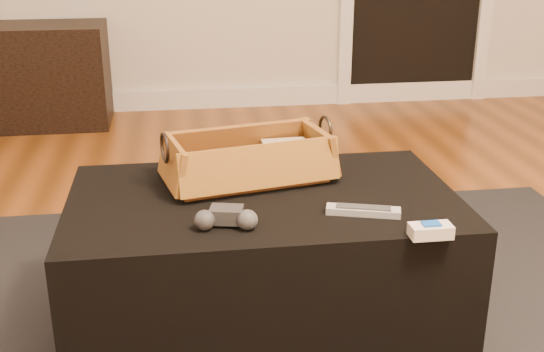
{
  "coord_description": "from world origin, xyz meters",
  "views": [
    {
      "loc": [
        -0.21,
        -1.42,
        1.1
      ],
      "look_at": [
        0.02,
        0.17,
        0.49
      ],
      "focal_mm": 45.0,
      "sensor_mm": 36.0,
      "label": 1
    }
  ],
  "objects": [
    {
      "name": "cream_gadget",
      "position": [
        0.34,
        -0.1,
        0.45
      ],
      "size": [
        0.09,
        0.05,
        0.03
      ],
      "color": "silver",
      "rests_on": "ottoman"
    },
    {
      "name": "baseboard",
      "position": [
        0.0,
        2.73,
        0.06
      ],
      "size": [
        5.0,
        0.04,
        0.12
      ],
      "primitive_type": "cube",
      "color": "white",
      "rests_on": "floor"
    },
    {
      "name": "game_controller",
      "position": [
        -0.11,
        0.01,
        0.46
      ],
      "size": [
        0.15,
        0.09,
        0.05
      ],
      "color": "#29292B",
      "rests_on": "ottoman"
    },
    {
      "name": "wicker_basket",
      "position": [
        -0.03,
        0.31,
        0.49
      ],
      "size": [
        0.49,
        0.33,
        0.16
      ],
      "color": "brown",
      "rests_on": "ottoman"
    },
    {
      "name": "tv_remote",
      "position": [
        -0.04,
        0.29,
        0.46
      ],
      "size": [
        0.25,
        0.13,
        0.03
      ],
      "primitive_type": "cube",
      "rotation": [
        0.0,
        0.0,
        0.32
      ],
      "color": "black",
      "rests_on": "wicker_basket"
    },
    {
      "name": "ottoman",
      "position": [
        -0.0,
        0.19,
        0.22
      ],
      "size": [
        1.0,
        0.6,
        0.42
      ],
      "primitive_type": "cube",
      "color": "black",
      "rests_on": "area_rug"
    },
    {
      "name": "cloth_bundle",
      "position": [
        0.08,
        0.37,
        0.48
      ],
      "size": [
        0.13,
        0.09,
        0.07
      ],
      "primitive_type": "cube",
      "rotation": [
        0.0,
        0.0,
        0.04
      ],
      "color": "tan",
      "rests_on": "wicker_basket"
    },
    {
      "name": "silver_remote",
      "position": [
        0.22,
        0.04,
        0.44
      ],
      "size": [
        0.18,
        0.09,
        0.02
      ],
      "color": "silver",
      "rests_on": "ottoman"
    },
    {
      "name": "area_rug",
      "position": [
        -0.0,
        0.14,
        0.01
      ],
      "size": [
        2.6,
        2.0,
        0.01
      ],
      "primitive_type": "cube",
      "color": "black",
      "rests_on": "floor"
    }
  ]
}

